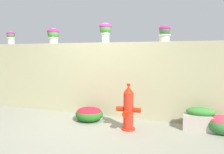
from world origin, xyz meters
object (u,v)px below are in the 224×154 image
Objects in this scene: planter_box at (200,119)px; flower_bush_right at (89,113)px; potted_plant_1 at (53,34)px; flower_bush_left at (222,124)px; potted_plant_0 at (11,36)px; fire_hydrant at (128,109)px; potted_plant_3 at (165,32)px; potted_plant_2 at (105,30)px.

flower_bush_right is at bearing -176.24° from planter_box.
potted_plant_1 is 4.42m from flower_bush_left.
flower_bush_right is at bearing -14.01° from potted_plant_0.
fire_hydrant is 1.70× the size of flower_bush_left.
planter_box is at bearing -8.51° from potted_plant_1.
potted_plant_3 is 1.97m from planter_box.
potted_plant_0 is 4.24m from potted_plant_3.
potted_plant_2 is at bearing 166.20° from planter_box.
potted_plant_3 is at bearing 0.09° from potted_plant_0.
planter_box reaches higher than flower_bush_left.
potted_plant_1 is 0.67× the size of flower_bush_right.
potted_plant_3 is 1.90m from fire_hydrant.
potted_plant_1 reaches higher than planter_box.
potted_plant_0 reaches higher than flower_bush_left.
potted_plant_1 is at bearing 179.80° from potted_plant_3.
flower_bush_left is (3.99, -0.59, -1.80)m from potted_plant_1.
potted_plant_1 reaches higher than fire_hydrant.
potted_plant_0 is at bearing -179.93° from potted_plant_2.
potted_plant_1 is at bearing 171.64° from flower_bush_left.
fire_hydrant is (3.66, -0.94, -1.55)m from potted_plant_0.
potted_plant_3 is at bearing -0.20° from potted_plant_1.
potted_plant_0 is 1.39m from potted_plant_1.
potted_plant_0 is 0.58× the size of planter_box.
potted_plant_1 is 0.76× the size of flower_bush_left.
potted_plant_0 is at bearing 165.99° from flower_bush_right.
potted_plant_3 is (2.85, -0.01, -0.03)m from potted_plant_1.
potted_plant_0 reaches higher than flower_bush_right.
flower_bush_left is at bearing -8.36° from potted_plant_1.
potted_plant_0 is 5.69m from flower_bush_left.
potted_plant_2 is 3.19m from flower_bush_left.
potted_plant_3 reaches higher than fire_hydrant.
potted_plant_0 is 0.69× the size of flower_bush_left.
potted_plant_3 is at bearing 145.14° from planter_box.
fire_hydrant is 1.02m from flower_bush_right.
potted_plant_2 is (2.85, 0.00, 0.09)m from potted_plant_0.
potted_plant_3 is at bearing 0.12° from potted_plant_2.
flower_bush_right is (1.32, -0.69, -1.83)m from potted_plant_1.
potted_plant_2 is 2.88m from planter_box.
potted_plant_0 is at bearing 165.55° from fire_hydrant.
potted_plant_2 is at bearing -179.88° from potted_plant_3.
potted_plant_3 reaches higher than potted_plant_0.
potted_plant_1 is 2.93m from fire_hydrant.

